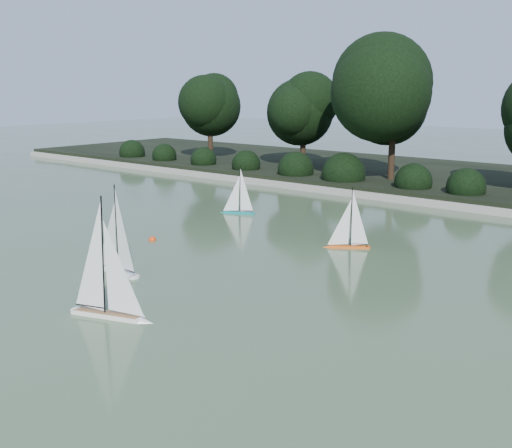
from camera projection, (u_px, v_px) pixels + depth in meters
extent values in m
plane|color=#304328|center=(222.00, 296.00, 9.86)|extent=(80.00, 80.00, 0.00)
cube|color=gray|center=(459.00, 206.00, 16.58)|extent=(40.00, 0.35, 0.18)
cube|color=black|center=(512.00, 186.00, 19.57)|extent=(40.00, 8.00, 0.30)
cylinder|color=black|center=(210.00, 148.00, 24.98)|extent=(0.20, 0.20, 1.51)
sphere|color=black|center=(210.00, 100.00, 24.59)|extent=(2.38, 2.38, 2.38)
cylinder|color=black|center=(303.00, 155.00, 22.94)|extent=(0.20, 0.20, 1.37)
sphere|color=black|center=(304.00, 107.00, 22.58)|extent=(2.24, 2.24, 2.24)
cylinder|color=black|center=(391.00, 162.00, 19.73)|extent=(0.20, 0.20, 1.66)
sphere|color=black|center=(394.00, 95.00, 19.30)|extent=(2.66, 2.66, 2.66)
sphere|color=black|center=(135.00, 153.00, 25.95)|extent=(1.10, 1.10, 1.10)
sphere|color=black|center=(168.00, 156.00, 24.70)|extent=(1.10, 1.10, 1.10)
sphere|color=black|center=(206.00, 160.00, 23.44)|extent=(1.10, 1.10, 1.10)
sphere|color=black|center=(247.00, 165.00, 22.19)|extent=(1.10, 1.10, 1.10)
sphere|color=black|center=(293.00, 169.00, 20.94)|extent=(1.10, 1.10, 1.10)
sphere|color=black|center=(346.00, 175.00, 19.69)|extent=(1.10, 1.10, 1.10)
sphere|color=black|center=(405.00, 181.00, 18.43)|extent=(1.10, 1.10, 1.10)
sphere|color=black|center=(473.00, 188.00, 17.18)|extent=(1.10, 1.10, 1.10)
cube|color=white|center=(117.00, 270.00, 11.04)|extent=(0.97, 0.22, 0.10)
cone|color=white|center=(98.00, 264.00, 11.40)|extent=(0.20, 0.20, 0.19)
cylinder|color=white|center=(135.00, 276.00, 10.73)|extent=(0.12, 0.12, 0.10)
cylinder|color=black|center=(117.00, 225.00, 10.84)|extent=(0.02, 0.02, 1.50)
cylinder|color=black|center=(126.00, 267.00, 10.85)|extent=(0.45, 0.03, 0.02)
cube|color=white|center=(108.00, 313.00, 8.97)|extent=(1.08, 0.54, 0.11)
cone|color=white|center=(146.00, 319.00, 8.75)|extent=(0.27, 0.27, 0.21)
cylinder|color=white|center=(76.00, 308.00, 9.15)|extent=(0.16, 0.16, 0.11)
cube|color=olive|center=(108.00, 309.00, 8.95)|extent=(0.98, 0.47, 0.01)
cylinder|color=black|center=(101.00, 252.00, 8.80)|extent=(0.03, 0.03, 1.66)
cylinder|color=black|center=(90.00, 303.00, 9.04)|extent=(0.47, 0.17, 0.02)
cube|color=orange|center=(349.00, 246.00, 12.73)|extent=(0.71, 0.57, 0.08)
cone|color=orange|center=(326.00, 246.00, 12.77)|extent=(0.21, 0.21, 0.15)
cylinder|color=orange|center=(368.00, 246.00, 12.71)|extent=(0.13, 0.13, 0.08)
cylinder|color=black|center=(352.00, 215.00, 12.60)|extent=(0.02, 0.02, 1.19)
cylinder|color=black|center=(359.00, 242.00, 12.70)|extent=(0.29, 0.22, 0.01)
cube|color=#0D8A8B|center=(239.00, 212.00, 16.12)|extent=(0.73, 0.46, 0.07)
cone|color=#0D8A8B|center=(222.00, 211.00, 16.22)|extent=(0.20, 0.20, 0.15)
cylinder|color=#0D8A8B|center=(253.00, 213.00, 16.04)|extent=(0.12, 0.12, 0.07)
cylinder|color=black|center=(240.00, 188.00, 15.98)|extent=(0.02, 0.02, 1.14)
cylinder|color=black|center=(246.00, 209.00, 16.06)|extent=(0.31, 0.16, 0.01)
sphere|color=red|center=(152.00, 240.00, 13.37)|extent=(0.16, 0.16, 0.16)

